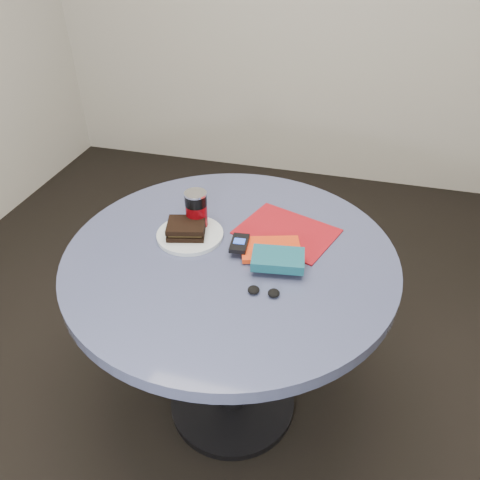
% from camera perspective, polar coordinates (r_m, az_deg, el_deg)
% --- Properties ---
extents(ground, '(4.00, 4.00, 0.00)m').
position_cam_1_polar(ground, '(1.95, -0.90, -19.19)').
color(ground, black).
rests_on(ground, ground).
extents(table, '(1.00, 1.00, 0.75)m').
position_cam_1_polar(table, '(1.51, -1.11, -6.39)').
color(table, black).
rests_on(table, ground).
extents(plate, '(0.26, 0.26, 0.01)m').
position_cam_1_polar(plate, '(1.47, -6.10, 0.63)').
color(plate, silver).
rests_on(plate, table).
extents(sandwich, '(0.14, 0.12, 0.04)m').
position_cam_1_polar(sandwich, '(1.46, -6.58, 1.40)').
color(sandwich, black).
rests_on(sandwich, plate).
extents(soda_can, '(0.09, 0.09, 0.13)m').
position_cam_1_polar(soda_can, '(1.48, -5.33, 3.58)').
color(soda_can, maroon).
rests_on(soda_can, table).
extents(pepper_grinder, '(0.06, 0.06, 0.10)m').
position_cam_1_polar(pepper_grinder, '(1.50, -5.12, 3.60)').
color(pepper_grinder, '#44381D').
rests_on(pepper_grinder, table).
extents(magazine, '(0.35, 0.30, 0.01)m').
position_cam_1_polar(magazine, '(1.49, 5.74, 1.01)').
color(magazine, maroon).
rests_on(magazine, table).
extents(red_book, '(0.20, 0.16, 0.01)m').
position_cam_1_polar(red_book, '(1.40, 3.79, -1.13)').
color(red_book, red).
rests_on(red_book, magazine).
extents(novel, '(0.16, 0.11, 0.03)m').
position_cam_1_polar(novel, '(1.33, 4.65, -2.36)').
color(novel, '#124757').
rests_on(novel, red_book).
extents(mp3_player, '(0.06, 0.09, 0.02)m').
position_cam_1_polar(mp3_player, '(1.39, -0.07, -0.40)').
color(mp3_player, black).
rests_on(mp3_player, red_book).
extents(headphones, '(0.09, 0.03, 0.02)m').
position_cam_1_polar(headphones, '(1.26, 2.90, -6.28)').
color(headphones, black).
rests_on(headphones, table).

